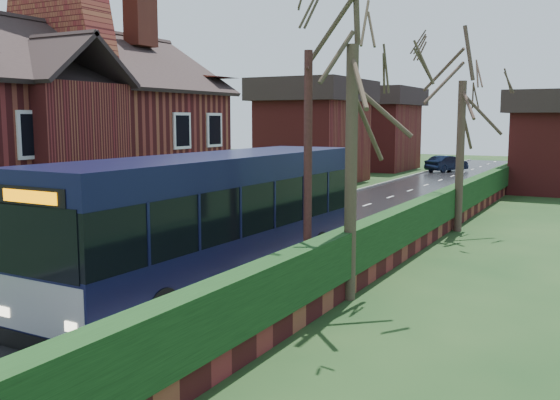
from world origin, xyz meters
The scene contains 18 objects.
ground centered at (0.00, 0.00, 0.00)m, with size 140.00×140.00×0.00m, color #2B441D.
road centered at (0.00, 10.00, 0.01)m, with size 6.00×100.00×0.02m, color black.
pavement centered at (4.25, 10.00, 0.07)m, with size 2.50×100.00×0.14m, color slate.
kerb_right centered at (3.05, 10.00, 0.07)m, with size 0.12×100.00×0.14m, color gray.
kerb_left centered at (-3.05, 10.00, 0.05)m, with size 0.12×100.00×0.10m, color gray.
front_hedge centered at (-3.90, 5.00, 0.80)m, with size 1.20×16.00×1.60m, color black.
picket_fence centered at (-3.15, 5.00, 0.45)m, with size 0.10×16.00×0.90m, color tan, non-canonical shape.
right_wall_hedge centered at (5.80, 10.00, 1.02)m, with size 0.60×50.00×1.80m.
brick_house centered at (-8.73, 4.78, 4.38)m, with size 9.30×14.60×10.30m.
bus centered at (2.20, 0.07, 1.85)m, with size 3.05×12.31×3.72m.
car_silver centered at (-2.80, 5.22, 0.65)m, with size 1.55×3.84×1.31m, color silver.
car_green centered at (-2.90, -2.51, 0.72)m, with size 2.01×4.95×1.44m, color black.
car_distant centered at (-1.58, 42.46, 0.73)m, with size 1.54×4.40×1.45m, color #101A31.
bus_stop_sign centered at (3.20, -1.51, 1.73)m, with size 0.17×0.39×2.63m.
telegraph_pole centered at (4.80, 0.63, 3.28)m, with size 0.35×0.81×6.48m.
tree_right_near centered at (6.00, 0.70, 7.01)m, with size 4.35×4.35×9.39m.
tree_right_far centered at (6.20, 12.28, 6.70)m, with size 4.65×4.65×8.97m.
tree_house_side centered at (-10.76, 10.51, 7.13)m, with size 4.20×4.20×9.55m.
Camera 1 is at (12.01, -14.19, 4.71)m, focal length 40.00 mm.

